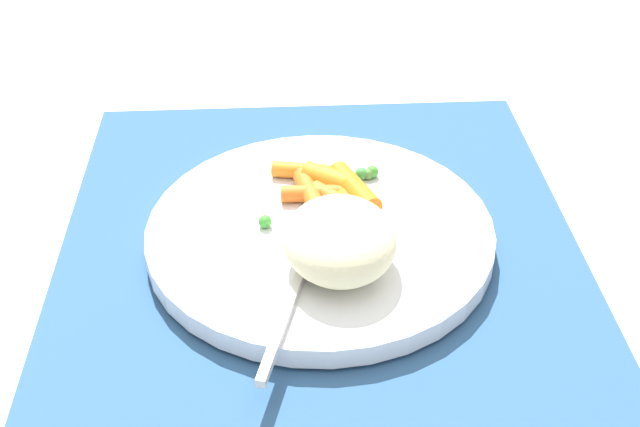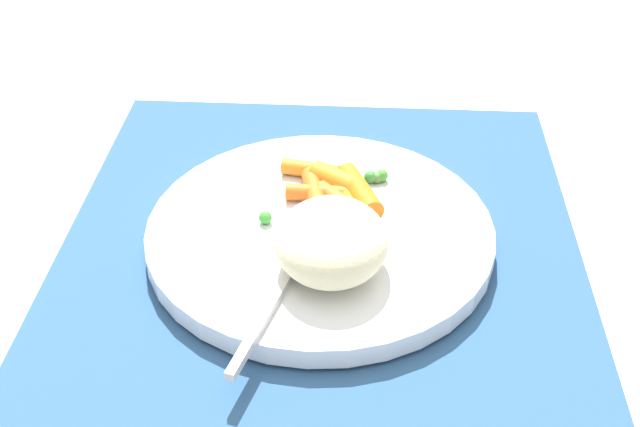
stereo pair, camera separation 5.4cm
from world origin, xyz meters
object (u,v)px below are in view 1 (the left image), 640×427
(plate, at_px, (320,233))
(fork, at_px, (308,255))
(rice_mound, at_px, (340,240))
(carrot_portion, at_px, (332,190))

(plate, bearing_deg, fork, 164.23)
(plate, height_order, fork, fork)
(plate, distance_m, rice_mound, 0.06)
(carrot_portion, bearing_deg, plate, 161.29)
(fork, bearing_deg, plate, -15.77)
(plate, relative_size, rice_mound, 2.96)
(plate, distance_m, fork, 0.04)
(carrot_portion, bearing_deg, fork, 162.85)
(plate, height_order, carrot_portion, carrot_portion)
(plate, relative_size, carrot_portion, 3.04)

